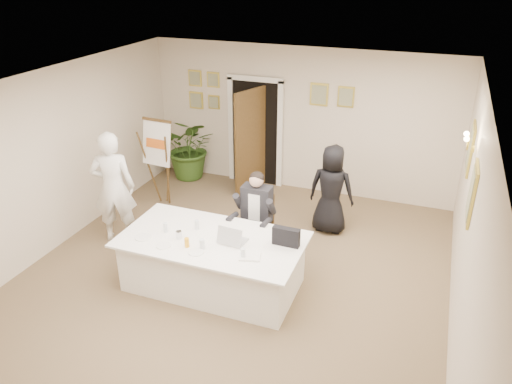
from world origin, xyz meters
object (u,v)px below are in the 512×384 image
object	(u,v)px
paper_stack	(250,257)
oj_glass	(187,243)
seated_man	(256,215)
flip_chart	(162,166)
steel_jug	(179,235)
conference_table	(213,262)
standing_woman	(331,190)
laptop	(233,232)
laptop_bag	(286,237)
standing_man	(113,187)
potted_palm	(190,147)

from	to	relation	value
paper_stack	oj_glass	distance (m)	0.88
seated_man	flip_chart	distance (m)	2.52
seated_man	steel_jug	size ratio (longest dim) A/B	12.90
conference_table	standing_woman	world-z (taller)	standing_woman
laptop	steel_jug	xyz separation A→B (m)	(-0.72, -0.20, -0.08)
steel_jug	standing_woman	bearing A→B (deg)	55.28
standing_woman	laptop_bag	xyz separation A→B (m)	(-0.17, -1.95, 0.14)
flip_chart	paper_stack	world-z (taller)	flip_chart
standing_woman	laptop_bag	bearing A→B (deg)	85.14
seated_man	standing_man	xyz separation A→B (m)	(-2.30, -0.32, 0.22)
conference_table	seated_man	bearing A→B (deg)	73.91
seated_man	standing_woman	bearing A→B (deg)	38.75
laptop	paper_stack	xyz separation A→B (m)	(0.36, -0.31, -0.13)
paper_stack	oj_glass	world-z (taller)	oj_glass
standing_man	laptop	world-z (taller)	standing_man
flip_chart	standing_man	distance (m)	1.42
standing_man	steel_jug	bearing A→B (deg)	128.75
laptop_bag	steel_jug	world-z (taller)	laptop_bag
seated_man	laptop_bag	world-z (taller)	seated_man
flip_chart	laptop	size ratio (longest dim) A/B	4.42
standing_woman	laptop	distance (m)	2.28
oj_glass	standing_woman	bearing A→B (deg)	60.52
standing_woman	steel_jug	bearing A→B (deg)	55.45
laptop	oj_glass	size ratio (longest dim) A/B	2.84
seated_man	standing_woman	size ratio (longest dim) A/B	0.92
potted_palm	standing_man	bearing A→B (deg)	-89.04
conference_table	oj_glass	world-z (taller)	oj_glass
standing_man	oj_glass	size ratio (longest dim) A/B	14.35
conference_table	paper_stack	distance (m)	0.81
conference_table	paper_stack	bearing A→B (deg)	-21.94
seated_man	standing_woman	world-z (taller)	standing_woman
flip_chart	steel_jug	xyz separation A→B (m)	(1.57, -2.20, 0.07)
standing_man	oj_glass	world-z (taller)	standing_man
standing_man	paper_stack	xyz separation A→B (m)	(2.69, -0.91, -0.14)
standing_man	laptop	distance (m)	2.40
standing_man	oj_glass	bearing A→B (deg)	127.35
standing_woman	seated_man	bearing A→B (deg)	53.04
seated_man	standing_man	world-z (taller)	standing_man
potted_palm	conference_table	bearing A→B (deg)	-58.21
potted_palm	steel_jug	distance (m)	3.87
conference_table	paper_stack	world-z (taller)	paper_stack
flip_chart	standing_woman	bearing A→B (deg)	1.66
standing_man	standing_woman	world-z (taller)	standing_man
flip_chart	laptop	distance (m)	3.05
conference_table	standing_man	world-z (taller)	standing_man
flip_chart	standing_woman	distance (m)	3.16
paper_stack	laptop_bag	bearing A→B (deg)	53.64
potted_palm	paper_stack	world-z (taller)	potted_palm
conference_table	laptop_bag	xyz separation A→B (m)	(1.00, 0.20, 0.51)
flip_chart	laptop_bag	xyz separation A→B (m)	(2.99, -1.86, 0.15)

